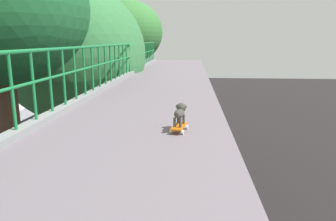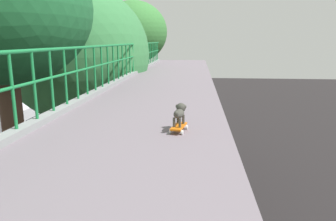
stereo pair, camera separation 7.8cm
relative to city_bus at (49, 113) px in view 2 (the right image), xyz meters
The scene contains 6 objects.
city_bus is the anchor object (origin of this frame).
roadside_tree_mid 16.17m from the city_bus, 67.25° to the right, with size 4.69×4.69×9.88m.
roadside_tree_far 11.68m from the city_bus, 56.59° to the right, with size 5.98×5.98×9.35m.
roadside_tree_farthest 9.03m from the city_bus, 32.79° to the left, with size 5.28×5.28×10.16m.
toy_skateboard 21.04m from the city_bus, 58.91° to the right, with size 0.25×0.44×0.08m.
small_dog 21.05m from the city_bus, 58.83° to the right, with size 0.19×0.38×0.30m.
Camera 2 is at (2.13, -0.78, 7.10)m, focal length 33.80 mm.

